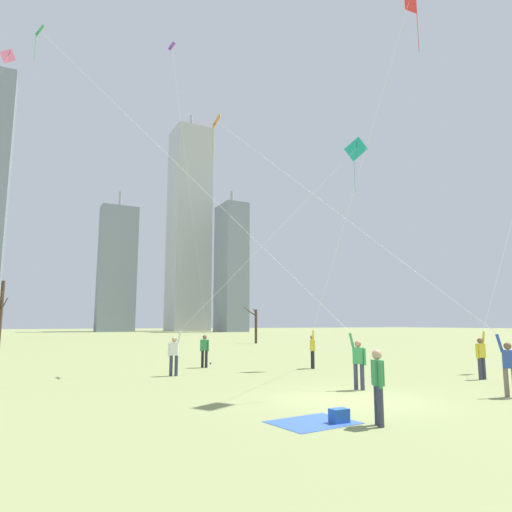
{
  "coord_description": "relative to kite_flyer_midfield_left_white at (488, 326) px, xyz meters",
  "views": [
    {
      "loc": [
        -8.67,
        -10.81,
        2.18
      ],
      "look_at": [
        0.0,
        6.0,
        5.02
      ],
      "focal_mm": 31.69,
      "sensor_mm": 36.0,
      "label": 1
    }
  ],
  "objects": [
    {
      "name": "kite_flyer_foreground_right_orange",
      "position": [
        -4.79,
        -1.6,
        0.7
      ],
      "size": [
        5.46,
        12.1,
        12.93
      ],
      "color": "#726656",
      "rests_on": "ground"
    },
    {
      "name": "distant_kite_low_near_trees_purple",
      "position": [
        -9.54,
        13.47,
        15.32
      ],
      "size": [
        2.12,
        3.15,
        20.24
      ],
      "color": "purple",
      "rests_on": "ground"
    },
    {
      "name": "kite_flyer_far_back_teal",
      "position": [
        -9.18,
        6.53,
        1.13
      ],
      "size": [
        10.81,
        0.8,
        12.39
      ],
      "color": "#33384C",
      "rests_on": "ground"
    },
    {
      "name": "bystander_watching_nearby",
      "position": [
        -8.84,
        9.45,
        -1.2
      ],
      "size": [
        0.37,
        0.42,
        1.62
      ],
      "color": "black",
      "rests_on": "ground"
    },
    {
      "name": "distant_kite_drifting_left_pink",
      "position": [
        -19.51,
        21.03,
        17.03
      ],
      "size": [
        4.18,
        5.72,
        21.26
      ],
      "color": "pink",
      "rests_on": "ground"
    },
    {
      "name": "bystander_far_off_by_trees",
      "position": [
        -10.14,
        -4.55,
        -1.2
      ],
      "size": [
        0.33,
        0.47,
        1.62
      ],
      "color": "#33384C",
      "rests_on": "ground"
    },
    {
      "name": "ground_plane",
      "position": [
        -8.49,
        -1.54,
        -2.11
      ],
      "size": [
        400.0,
        400.0,
        0.0
      ],
      "primitive_type": "plane",
      "color": "#848E56"
    },
    {
      "name": "kite_flyer_midfield_left_white",
      "position": [
        0.0,
        0.0,
        0.0
      ],
      "size": [
        6.94,
        1.6,
        10.41
      ],
      "color": "#33384C",
      "rests_on": "ground"
    },
    {
      "name": "skyline_mid_tower_right",
      "position": [
        28.07,
        121.67,
        30.11
      ],
      "size": [
        11.4,
        11.64,
        69.88
      ],
      "color": "#B2B2B7",
      "rests_on": "ground"
    },
    {
      "name": "bare_tree_rightmost",
      "position": [
        -18.72,
        30.35,
        0.88
      ],
      "size": [
        1.59,
        1.82,
        5.7
      ],
      "color": "#423326",
      "rests_on": "ground"
    },
    {
      "name": "kite_flyer_midfield_center_red",
      "position": [
        -4.31,
        5.1,
        1.53
      ],
      "size": [
        0.74,
        8.34,
        15.35
      ],
      "color": "black",
      "rests_on": "ground"
    },
    {
      "name": "kite_flyer_midfield_right_green",
      "position": [
        -8.4,
        1.27,
        0.92
      ],
      "size": [
        10.7,
        11.29,
        16.85
      ],
      "color": "#33384C",
      "rests_on": "ground"
    },
    {
      "name": "skyline_tall_tower",
      "position": [
        34.26,
        102.43,
        15.8
      ],
      "size": [
        6.6,
        9.82,
        39.86
      ],
      "color": "gray",
      "rests_on": "ground"
    },
    {
      "name": "skyline_short_annex",
      "position": [
        5.6,
        116.23,
        15.39
      ],
      "size": [
        10.05,
        5.47,
        39.47
      ],
      "color": "gray",
      "rests_on": "ground"
    },
    {
      "name": "bare_tree_right_of_center",
      "position": [
        6.37,
        33.4,
        -0.0
      ],
      "size": [
        1.77,
        1.16,
        4.1
      ],
      "color": "#423326",
      "rests_on": "ground"
    },
    {
      "name": "picnic_spot",
      "position": [
        -10.94,
        -3.78,
        -2.01
      ],
      "size": [
        1.94,
        1.59,
        0.31
      ],
      "color": "#3359B2",
      "rests_on": "ground"
    }
  ]
}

